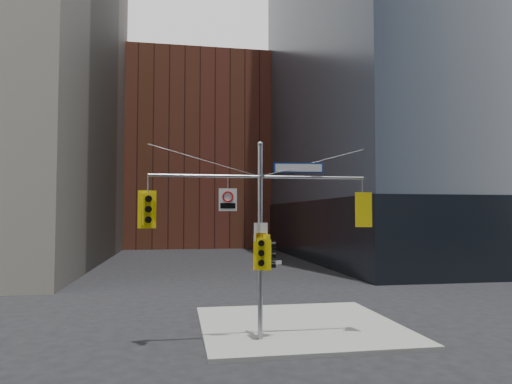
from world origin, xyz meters
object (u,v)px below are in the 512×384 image
object	(u,v)px
traffic_light_west_arm	(148,209)
street_sign_blade	(299,168)
traffic_light_pole_side	(269,255)
traffic_light_east_arm	(363,210)
signal_assembly	(260,220)
regulatory_sign_arm	(228,199)
traffic_light_pole_front	(262,253)

from	to	relation	value
traffic_light_west_arm	street_sign_blade	size ratio (longest dim) A/B	0.72
traffic_light_west_arm	traffic_light_pole_side	xyz separation A→B (m)	(4.33, -0.01, -1.65)
traffic_light_west_arm	traffic_light_east_arm	xyz separation A→B (m)	(7.95, -0.01, -0.00)
signal_assembly	traffic_light_east_arm	xyz separation A→B (m)	(3.95, 0.00, 0.38)
street_sign_blade	regulatory_sign_arm	xyz separation A→B (m)	(-2.64, -0.02, -1.17)
street_sign_blade	traffic_light_west_arm	bearing A→B (deg)	-174.68
regulatory_sign_arm	signal_assembly	bearing A→B (deg)	5.64
traffic_light_east_arm	traffic_light_pole_side	world-z (taller)	traffic_light_east_arm
traffic_light_east_arm	regulatory_sign_arm	bearing A→B (deg)	12.29
traffic_light_west_arm	traffic_light_pole_front	xyz separation A→B (m)	(4.00, -0.28, -1.54)
street_sign_blade	traffic_light_pole_front	bearing A→B (deg)	-164.02
signal_assembly	traffic_light_pole_side	distance (m)	1.31
traffic_light_east_arm	street_sign_blade	world-z (taller)	street_sign_blade
traffic_light_west_arm	street_sign_blade	distance (m)	5.67
traffic_light_west_arm	regulatory_sign_arm	bearing A→B (deg)	-10.62
traffic_light_east_arm	traffic_light_pole_front	world-z (taller)	traffic_light_east_arm
traffic_light_pole_side	traffic_light_pole_front	size ratio (longest dim) A/B	0.85
signal_assembly	traffic_light_east_arm	bearing A→B (deg)	0.01
traffic_light_pole_front	regulatory_sign_arm	bearing A→B (deg)	-178.77
street_sign_blade	traffic_light_pole_side	bearing A→B (deg)	-174.37
traffic_light_pole_side	traffic_light_pole_front	world-z (taller)	traffic_light_pole_front
traffic_light_east_arm	traffic_light_pole_side	xyz separation A→B (m)	(-3.63, -0.00, -1.65)
traffic_light_pole_side	regulatory_sign_arm	bearing A→B (deg)	100.37
signal_assembly	traffic_light_pole_front	world-z (taller)	signal_assembly
signal_assembly	traffic_light_east_arm	distance (m)	3.97
traffic_light_west_arm	traffic_light_east_arm	bearing A→B (deg)	-10.03
signal_assembly	traffic_light_pole_side	xyz separation A→B (m)	(0.33, -0.00, -1.27)
traffic_light_pole_side	street_sign_blade	xyz separation A→B (m)	(1.13, 0.00, 3.20)
street_sign_blade	regulatory_sign_arm	world-z (taller)	street_sign_blade
traffic_light_east_arm	regulatory_sign_arm	size ratio (longest dim) A/B	1.60
traffic_light_pole_front	regulatory_sign_arm	distance (m)	2.27
signal_assembly	traffic_light_pole_front	xyz separation A→B (m)	(0.00, -0.27, -1.16)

